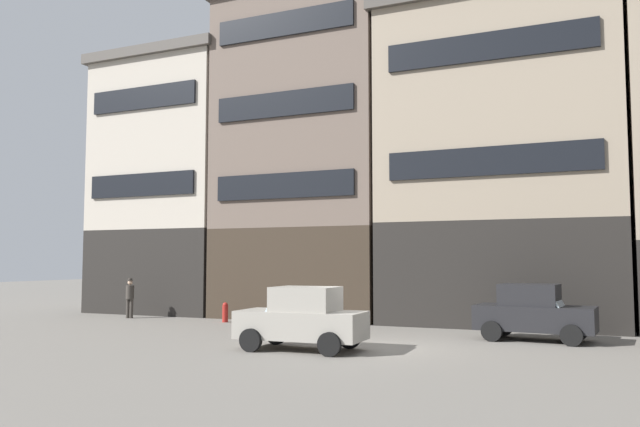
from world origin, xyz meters
The scene contains 8 objects.
ground_plane centered at (0.00, 0.00, 0.00)m, with size 120.00×120.00×0.00m, color slate.
building_far_left centered at (-13.73, 9.50, 6.59)m, with size 7.69×7.14×13.10m.
building_center_left centered at (-6.08, 9.50, 7.68)m, with size 8.29×7.14×15.28m.
building_center_right centered at (2.64, 9.50, 6.77)m, with size 9.86×7.14×13.46m.
sedan_dark centered at (4.27, 3.75, 0.91)m, with size 3.83×2.12×1.83m.
sedan_light centered at (-1.71, -1.20, 0.91)m, with size 3.75×1.96×1.83m.
pedestrian_officer centered at (-13.19, 4.88, 0.98)m, with size 0.46×0.46×1.79m.
fire_hydrant_curbside centered at (-8.22, 5.02, 0.43)m, with size 0.24×0.24×0.83m.
Camera 1 is at (6.09, -17.81, 2.59)m, focal length 35.15 mm.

